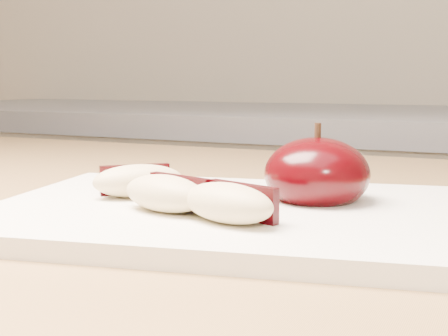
% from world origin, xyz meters
% --- Properties ---
extents(cutting_board, '(0.35, 0.29, 0.01)m').
position_xyz_m(cutting_board, '(-0.04, 0.40, 0.91)').
color(cutting_board, white).
rests_on(cutting_board, island_counter).
extents(apple_half, '(0.10, 0.10, 0.06)m').
position_xyz_m(apple_half, '(0.02, 0.44, 0.93)').
color(apple_half, black).
rests_on(apple_half, cutting_board).
extents(apple_wedge_a, '(0.07, 0.07, 0.02)m').
position_xyz_m(apple_wedge_a, '(-0.10, 0.40, 0.92)').
color(apple_wedge_a, beige).
rests_on(apple_wedge_a, cutting_board).
extents(apple_wedge_b, '(0.07, 0.05, 0.02)m').
position_xyz_m(apple_wedge_b, '(-0.06, 0.36, 0.92)').
color(apple_wedge_b, beige).
rests_on(apple_wedge_b, cutting_board).
extents(apple_wedge_c, '(0.07, 0.05, 0.02)m').
position_xyz_m(apple_wedge_c, '(-0.01, 0.35, 0.92)').
color(apple_wedge_c, beige).
rests_on(apple_wedge_c, cutting_board).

